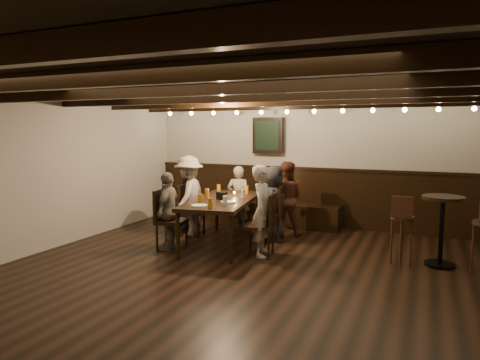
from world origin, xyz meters
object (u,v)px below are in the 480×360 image
at_px(chair_right_far, 261,237).
at_px(bar_stool_left, 401,240).
at_px(person_bench_centre, 238,198).
at_px(person_bench_right, 286,198).
at_px(person_right_far, 263,211).
at_px(chair_left_far, 171,231).
at_px(dining_table, 223,203).
at_px(chair_right_near, 271,224).
at_px(person_bench_left, 190,198).
at_px(person_left_near, 189,196).
at_px(chair_left_near, 191,220).
at_px(person_left_far, 168,211).
at_px(high_top_table, 442,220).
at_px(person_right_near, 273,204).

height_order(chair_right_far, bar_stool_left, bar_stool_left).
height_order(person_bench_centre, person_bench_right, person_bench_right).
bearing_deg(chair_right_far, person_right_far, -90.00).
bearing_deg(person_bench_right, chair_left_far, 39.81).
height_order(dining_table, chair_right_near, chair_right_near).
xyz_separation_m(chair_right_far, bar_stool_left, (1.94, 0.34, 0.08)).
relative_size(chair_right_near, person_bench_left, 0.80).
bearing_deg(person_left_near, chair_left_near, 90.00).
distance_m(dining_table, person_left_far, 0.88).
relative_size(chair_right_far, person_bench_left, 0.80).
height_order(person_bench_right, high_top_table, person_bench_right).
bearing_deg(person_left_far, chair_right_far, 90.00).
bearing_deg(chair_right_near, chair_left_near, 90.00).
relative_size(person_bench_right, bar_stool_left, 1.33).
bearing_deg(person_bench_centre, high_top_table, 156.84).
height_order(chair_right_far, person_right_near, person_right_near).
bearing_deg(person_left_near, bar_stool_left, 75.43).
bearing_deg(chair_left_far, chair_right_near, 122.01).
xyz_separation_m(person_right_near, bar_stool_left, (2.06, -0.55, -0.27)).
distance_m(chair_right_near, person_bench_centre, 0.99).
distance_m(chair_right_near, person_bench_left, 1.71).
relative_size(chair_left_far, person_left_near, 0.66).
distance_m(chair_right_far, bar_stool_left, 1.97).
xyz_separation_m(dining_table, chair_right_far, (0.79, -0.32, -0.41)).
bearing_deg(chair_right_near, person_left_near, 90.00).
bearing_deg(person_bench_centre, chair_left_near, 39.84).
bearing_deg(bar_stool_left, chair_right_far, -168.90).
distance_m(person_bench_centre, person_right_near, 0.96).
bearing_deg(bar_stool_left, person_right_far, -168.89).
xyz_separation_m(person_bench_centre, high_top_table, (3.41, -0.81, 0.04)).
distance_m(person_bench_left, person_left_near, 0.49).
distance_m(dining_table, person_bench_left, 1.28).
xyz_separation_m(person_left_far, high_top_table, (3.89, 0.80, 0.03)).
relative_size(person_bench_right, person_right_far, 0.97).
bearing_deg(person_right_near, chair_left_near, 90.00).
height_order(chair_left_far, person_left_far, person_left_far).
xyz_separation_m(chair_right_far, person_left_far, (-1.45, -0.25, 0.32)).
xyz_separation_m(chair_left_far, person_left_far, (-0.03, -0.01, 0.32)).
relative_size(person_left_near, high_top_table, 1.45).
height_order(chair_left_far, person_left_near, person_left_near).
distance_m(chair_left_near, chair_left_far, 0.90).
bearing_deg(person_bench_left, chair_left_far, 97.60).
distance_m(person_bench_left, high_top_table, 4.30).
bearing_deg(person_right_near, dining_table, 120.96).
bearing_deg(person_right_far, chair_right_far, 90.00).
relative_size(chair_left_far, bar_stool_left, 0.95).
relative_size(dining_table, chair_right_near, 2.28).
bearing_deg(person_left_near, person_bench_centre, 128.66).
distance_m(person_left_far, person_right_far, 1.50).
bearing_deg(chair_right_near, person_left_far, 121.48).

